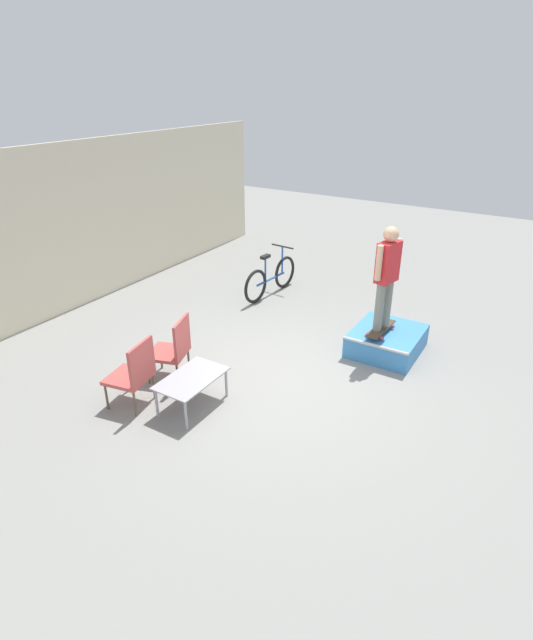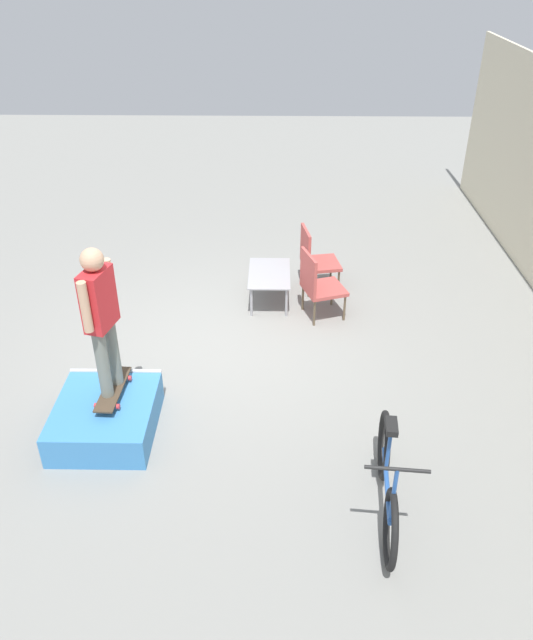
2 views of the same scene
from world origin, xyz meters
name	(u,v)px [view 2 (image 2 of 2)]	position (x,y,z in m)	size (l,w,h in m)	color
ground_plane	(220,346)	(0.00, 0.00, 0.00)	(24.00, 24.00, 0.00)	gray
skate_ramp_box	(106,417)	(1.62, -1.06, 0.18)	(1.18, 1.02, 0.38)	#3D84C6
skateboard_on_ramp	(113,389)	(1.48, -0.99, 0.44)	(0.78, 0.29, 0.07)	#473828
person_skater	(100,311)	(1.48, -0.99, 1.40)	(0.56, 0.29, 1.61)	gray
coffee_table	(269,276)	(-1.18, 0.62, 0.40)	(0.95, 0.58, 0.45)	#9E9EA3
patio_chair_left	(314,257)	(-1.55, 1.28, 0.52)	(0.60, 0.60, 0.96)	brown
patio_chair_right	(318,283)	(-0.77, 1.28, 0.52)	(0.66, 0.66, 0.96)	brown
bicycle	(387,482)	(2.66, 1.73, 0.36)	(1.67, 0.52, 0.93)	black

